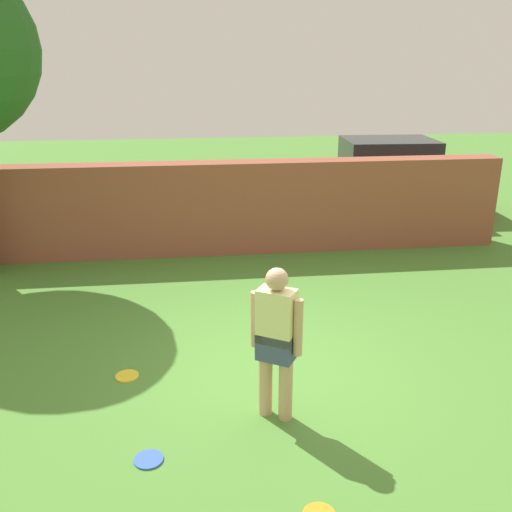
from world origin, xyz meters
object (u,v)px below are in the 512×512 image
object	(u,v)px
frisbee_yellow	(127,376)
person	(276,337)
car	(387,177)
frisbee_blue	(149,459)

from	to	relation	value
frisbee_yellow	person	bearing A→B (deg)	-30.90
person	car	bearing A→B (deg)	-85.14
person	frisbee_yellow	distance (m)	2.05
person	frisbee_blue	bearing A→B (deg)	54.65
car	frisbee_yellow	size ratio (longest dim) A/B	15.82
person	frisbee_blue	world-z (taller)	person
person	car	distance (m)	8.40
frisbee_blue	frisbee_yellow	bearing A→B (deg)	102.35
car	frisbee_yellow	xyz separation A→B (m)	(-5.32, -6.58, -0.85)
car	frisbee_yellow	distance (m)	8.50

